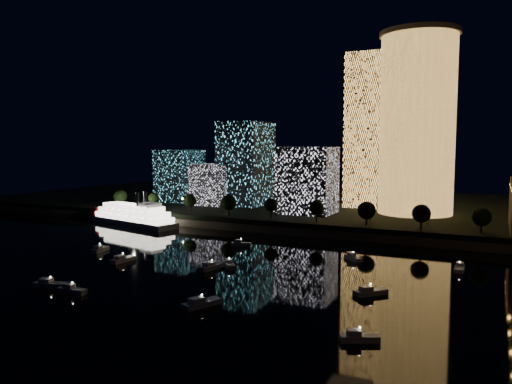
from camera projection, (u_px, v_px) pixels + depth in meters
ground at (235, 297)px, 116.23m from camera, size 520.00×520.00×0.00m
far_bank at (380, 208)px, 259.51m from camera, size 420.00×160.00×5.00m
seawall at (336, 234)px, 189.64m from camera, size 420.00×6.00×3.00m
tower_cylindrical at (417, 124)px, 218.11m from camera, size 34.00×34.00×79.11m
tower_rectangular at (373, 131)px, 244.71m from camera, size 23.32×23.32×74.21m
midrise_blocks at (240, 173)px, 249.82m from camera, size 100.83×40.80×41.91m
riverboat at (130, 215)px, 222.89m from camera, size 52.50×22.17×15.53m
motorboats at (221, 273)px, 134.78m from camera, size 112.61×71.18×2.78m
esplanade_trees at (282, 206)px, 204.87m from camera, size 166.57×6.95×8.98m
street_lamps at (268, 206)px, 214.38m from camera, size 132.70×0.70×5.65m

